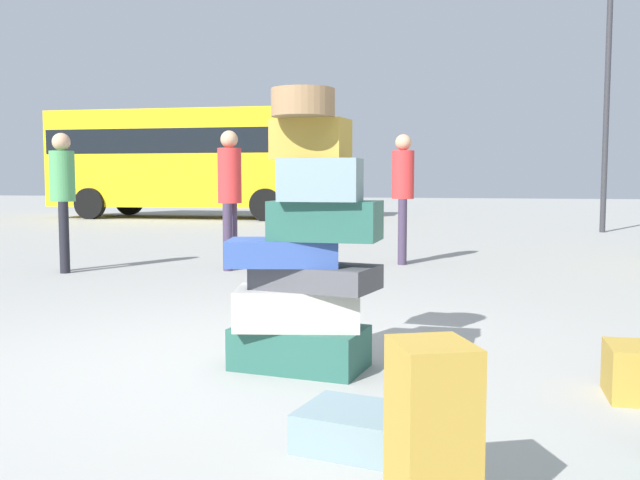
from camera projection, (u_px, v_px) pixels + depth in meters
ground_plane at (246, 367)px, 4.31m from camera, size 80.00×80.00×0.00m
suitcase_tower at (306, 262)px, 4.20m from camera, size 0.94×0.61×1.68m
suitcase_slate_white_trunk at (360, 429)px, 3.00m from camera, size 0.57×0.48×0.17m
suitcase_tan_foreground_near at (432, 434)px, 2.31m from camera, size 0.34×0.37×0.62m
person_bearded_onlooker at (403, 187)px, 9.48m from camera, size 0.30×0.34×1.76m
person_tourist_with_camera at (63, 189)px, 8.63m from camera, size 0.30×0.30×1.72m
person_passerby_in_red at (230, 187)px, 8.85m from camera, size 0.30×0.34×1.76m
parked_bus at (191, 157)px, 20.95m from camera, size 8.23×2.96×3.15m
lamp_post at (609, 46)px, 14.91m from camera, size 0.36×0.36×6.12m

